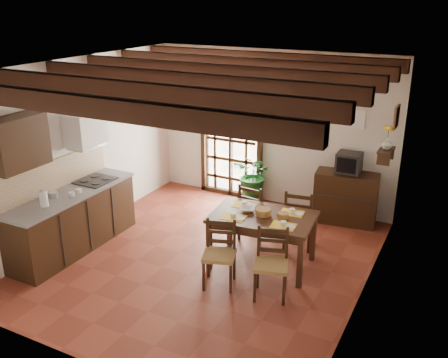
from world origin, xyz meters
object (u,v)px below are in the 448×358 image
Objects in this scene: chair_near_left at (219,266)px; chair_far_left at (255,221)px; chair_near_right at (271,276)px; dining_table at (263,222)px; sideboard at (346,198)px; kitchen_counter at (73,220)px; crt_tv at (349,163)px; potted_plant at (254,176)px; chair_far_right at (299,229)px; pendant_lamp at (269,123)px.

chair_near_left is 1.46m from chair_far_left.
chair_near_left is 0.98× the size of chair_near_right.
sideboard is at bearing 65.39° from dining_table.
kitchen_counter is 5.74× the size of crt_tv.
kitchen_counter is at bearing -147.74° from sideboard.
potted_plant reaches higher than crt_tv.
chair_near_left is 0.87× the size of sideboard.
sideboard is at bearing 51.80° from chair_near_left.
chair_near_left is at bearing 2.21° from kitchen_counter.
chair_far_right is 1.75m from potted_plant.
chair_far_right is 2.43× the size of crt_tv.
crt_tv is (0.00, -0.01, 0.63)m from sideboard.
kitchen_counter is at bearing -141.17° from crt_tv.
crt_tv is at bearing 1.33° from potted_plant.
kitchen_counter is at bearing -122.28° from potted_plant.
potted_plant reaches higher than chair_near_left.
chair_far_left is at bearing -3.24° from chair_far_right.
crt_tv reaches higher than chair_far_left.
sideboard is 2.64× the size of crt_tv.
kitchen_counter is 2.66× the size of pendant_lamp.
sideboard is (3.44, 2.83, -0.03)m from kitchen_counter.
pendant_lamp reaches higher than chair_near_left.
crt_tv reaches higher than chair_near_right.
potted_plant is at bearing 118.39° from pendant_lamp.
sideboard reaches higher than dining_table.
kitchen_counter is 2.88m from dining_table.
chair_near_right is (0.42, -0.69, -0.39)m from dining_table.
dining_table is 0.90m from chair_near_left.
chair_far_right is at bearing 66.28° from pendant_lamp.
potted_plant is at bearing -179.21° from crt_tv.
dining_table is (2.74, 0.85, 0.20)m from kitchen_counter.
potted_plant is (1.76, 2.78, 0.10)m from kitchen_counter.
sideboard is (0.27, 2.67, 0.15)m from chair_near_right.
chair_near_right is 2.68m from sideboard.
pendant_lamp reaches higher than kitchen_counter.
chair_far_left is at bearing 76.85° from chair_near_left.
kitchen_counter is at bearing -167.95° from dining_table.
potted_plant is at bearing 100.87° from chair_near_right.
chair_far_right is 1.49m from crt_tv.
chair_near_left is 2.79m from potted_plant.
sideboard is 1.23× the size of pendant_lamp.
sideboard is (1.12, 1.28, 0.14)m from chair_far_left.
chair_far_left is 0.91× the size of sideboard.
chair_near_left is 2.01m from pendant_lamp.
pendant_lamp is at bearing 131.55° from chair_far_left.
crt_tv is (0.40, 1.21, 0.77)m from chair_far_right.
potted_plant is at bearing -50.92° from chair_far_right.
kitchen_counter is 3.32m from pendant_lamp.
dining_table is 0.72× the size of potted_plant.
dining_table is 1.59× the size of chair_far_left.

